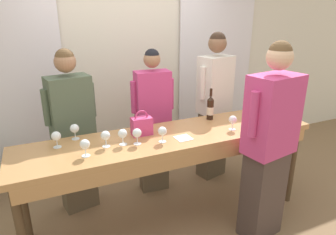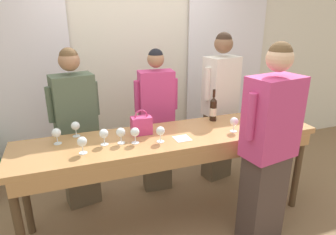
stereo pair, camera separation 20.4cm
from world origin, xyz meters
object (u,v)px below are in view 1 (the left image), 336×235
object	(u,v)px
tasting_bar	(172,145)
wine_glass_back_mid	(233,120)
guest_pink_top	(153,121)
wine_glass_center_right	(137,133)
host_pouring	(269,146)
wine_glass_center_mid	(85,145)
wine_glass_back_left	(56,136)
wine_glass_front_right	(106,136)
wine_glass_front_mid	(74,129)
wine_bottle	(210,108)
wine_glass_front_left	(123,134)
wine_glass_center_left	(162,131)
handbag	(142,126)
guest_olive_jacket	(73,132)
wine_glass_back_right	(276,104)
guest_cream_sweater	(214,106)

from	to	relation	value
tasting_bar	wine_glass_back_mid	world-z (taller)	wine_glass_back_mid
wine_glass_back_mid	guest_pink_top	xyz separation A→B (m)	(-0.55, 0.74, -0.18)
wine_glass_center_right	host_pouring	world-z (taller)	host_pouring
wine_glass_center_mid	wine_glass_back_left	size ratio (longest dim) A/B	1.00
wine_glass_front_right	wine_glass_center_mid	xyz separation A→B (m)	(-0.19, -0.11, 0.00)
wine_glass_front_mid	wine_glass_center_right	distance (m)	0.59
wine_bottle	wine_glass_front_right	distance (m)	1.21
wine_glass_front_left	wine_glass_center_left	distance (m)	0.35
guest_pink_top	wine_glass_front_left	bearing A→B (deg)	-129.72
wine_glass_center_mid	tasting_bar	bearing A→B (deg)	6.91
wine_glass_front_mid	wine_glass_center_mid	size ratio (longest dim) A/B	1.00
handbag	wine_glass_front_right	size ratio (longest dim) A/B	1.67
handbag	guest_olive_jacket	bearing A→B (deg)	139.34
tasting_bar	wine_glass_front_right	xyz separation A→B (m)	(-0.62, 0.01, 0.20)
wine_glass_back_left	wine_glass_front_left	bearing A→B (deg)	-18.62
wine_glass_front_left	wine_glass_front_mid	size ratio (longest dim) A/B	1.00
wine_glass_center_right	guest_pink_top	bearing A→B (deg)	58.62
wine_glass_center_left	wine_glass_center_right	world-z (taller)	same
wine_glass_front_mid	tasting_bar	bearing A→B (deg)	-18.83
wine_glass_front_mid	wine_glass_back_right	size ratio (longest dim) A/B	1.00
handbag	wine_glass_back_left	distance (m)	0.76
wine_glass_center_mid	wine_glass_back_left	xyz separation A→B (m)	(-0.20, 0.27, 0.00)
wine_glass_front_right	guest_pink_top	bearing A→B (deg)	42.48
wine_glass_front_left	wine_glass_back_left	world-z (taller)	same
wine_glass_back_left	wine_glass_back_right	distance (m)	2.38
wine_glass_front_right	host_pouring	bearing A→B (deg)	-22.10
wine_glass_center_right	wine_glass_back_left	distance (m)	0.69
wine_glass_center_mid	guest_pink_top	size ratio (longest dim) A/B	0.09
wine_glass_center_right	guest_cream_sweater	xyz separation A→B (m)	(1.22, 0.68, -0.10)
host_pouring	wine_bottle	bearing A→B (deg)	100.11
wine_glass_front_mid	wine_glass_back_right	distance (m)	2.22
wine_glass_center_mid	wine_glass_back_left	distance (m)	0.33
wine_glass_front_right	host_pouring	world-z (taller)	host_pouring
handbag	host_pouring	xyz separation A→B (m)	(0.95, -0.66, -0.11)
wine_glass_back_right	tasting_bar	bearing A→B (deg)	-174.59
wine_glass_front_right	guest_pink_top	world-z (taller)	guest_pink_top
guest_olive_jacket	host_pouring	world-z (taller)	host_pouring
wine_glass_back_left	host_pouring	bearing A→B (deg)	-22.15
guest_cream_sweater	wine_glass_front_mid	bearing A→B (deg)	-168.64
wine_glass_front_left	wine_glass_center_mid	world-z (taller)	same
wine_glass_center_right	wine_glass_back_right	size ratio (longest dim) A/B	1.00
wine_glass_front_left	wine_glass_front_right	size ratio (longest dim) A/B	1.00
wine_glass_center_left	host_pouring	xyz separation A→B (m)	(0.84, -0.43, -0.12)
guest_olive_jacket	handbag	bearing A→B (deg)	-40.66
handbag	wine_glass_back_right	bearing A→B (deg)	-0.25
tasting_bar	wine_glass_front_right	size ratio (longest dim) A/B	19.80
tasting_bar	wine_glass_back_right	xyz separation A→B (m)	(1.37, 0.13, 0.20)
wine_glass_front_right	wine_glass_center_mid	bearing A→B (deg)	-150.33
wine_glass_center_left	wine_glass_front_left	bearing A→B (deg)	165.33
tasting_bar	wine_glass_back_mid	xyz separation A→B (m)	(0.61, -0.11, 0.20)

